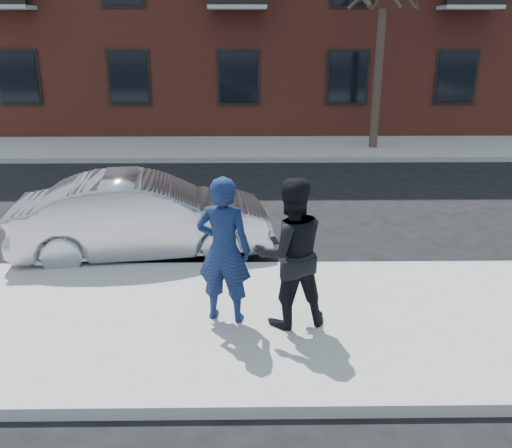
{
  "coord_description": "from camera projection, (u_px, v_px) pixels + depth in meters",
  "views": [
    {
      "loc": [
        0.44,
        -6.45,
        3.64
      ],
      "look_at": [
        0.53,
        0.4,
        1.23
      ],
      "focal_mm": 38.0,
      "sensor_mm": 36.0,
      "label": 1
    }
  ],
  "objects": [
    {
      "name": "near_curb",
      "position": [
        222.0,
        268.0,
        8.72
      ],
      "size": [
        50.0,
        0.1,
        0.15
      ],
      "primitive_type": "cube",
      "color": "#999691",
      "rests_on": "ground"
    },
    {
      "name": "far_curb",
      "position": [
        234.0,
        160.0,
        16.17
      ],
      "size": [
        50.0,
        0.1,
        0.15
      ],
      "primitive_type": "cube",
      "color": "#999691",
      "rests_on": "ground"
    },
    {
      "name": "silver_sedan",
      "position": [
        145.0,
        216.0,
        9.2
      ],
      "size": [
        4.45,
        2.08,
        1.41
      ],
      "primitive_type": "imported",
      "rotation": [
        0.0,
        0.0,
        1.71
      ],
      "color": "#999BA3",
      "rests_on": "ground"
    },
    {
      "name": "far_sidewalk",
      "position": [
        235.0,
        148.0,
        17.87
      ],
      "size": [
        50.0,
        3.5,
        0.15
      ],
      "primitive_type": "cube",
      "color": "#989490",
      "rests_on": "ground"
    },
    {
      "name": "man_peacoat",
      "position": [
        290.0,
        253.0,
        6.62
      ],
      "size": [
        1.07,
        0.91,
        1.91
      ],
      "rotation": [
        0.0,
        0.0,
        3.37
      ],
      "color": "black",
      "rests_on": "near_sidewalk"
    },
    {
      "name": "ground",
      "position": [
        217.0,
        320.0,
        7.29
      ],
      "size": [
        100.0,
        100.0,
        0.0
      ],
      "primitive_type": "plane",
      "color": "black",
      "rests_on": "ground"
    },
    {
      "name": "near_sidewalk",
      "position": [
        216.0,
        324.0,
        7.02
      ],
      "size": [
        50.0,
        3.5,
        0.15
      ],
      "primitive_type": "cube",
      "color": "#989490",
      "rests_on": "ground"
    },
    {
      "name": "man_hoodie",
      "position": [
        224.0,
        250.0,
        6.73
      ],
      "size": [
        0.78,
        0.6,
        1.9
      ],
      "rotation": [
        0.0,
        0.0,
        2.91
      ],
      "color": "navy",
      "rests_on": "near_sidewalk"
    }
  ]
}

